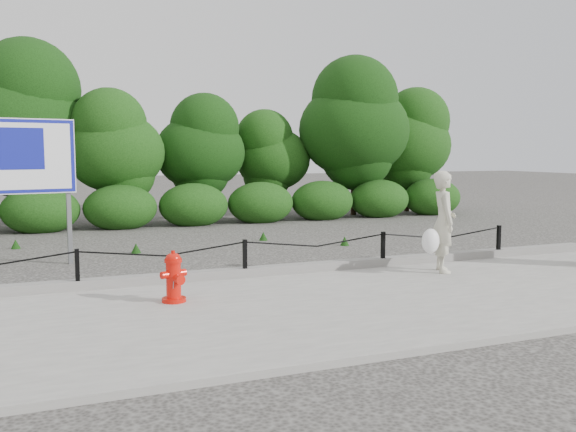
# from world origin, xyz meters

# --- Properties ---
(ground) EXTENTS (90.00, 90.00, 0.00)m
(ground) POSITION_xyz_m (0.00, 0.00, 0.00)
(ground) COLOR #2D2B28
(ground) RESTS_ON ground
(sidewalk) EXTENTS (14.00, 4.00, 0.08)m
(sidewalk) POSITION_xyz_m (0.00, -2.00, 0.04)
(sidewalk) COLOR gray
(sidewalk) RESTS_ON ground
(curb) EXTENTS (14.00, 0.22, 0.14)m
(curb) POSITION_xyz_m (0.00, 0.05, 0.15)
(curb) COLOR slate
(curb) RESTS_ON sidewalk
(chain_barrier) EXTENTS (10.06, 0.06, 0.60)m
(chain_barrier) POSITION_xyz_m (0.00, 0.00, 0.46)
(chain_barrier) COLOR black
(chain_barrier) RESTS_ON sidewalk
(treeline) EXTENTS (20.49, 4.00, 5.02)m
(treeline) POSITION_xyz_m (0.01, 8.93, 2.64)
(treeline) COLOR black
(treeline) RESTS_ON ground
(fire_hydrant) EXTENTS (0.40, 0.41, 0.68)m
(fire_hydrant) POSITION_xyz_m (-1.36, -1.17, 0.41)
(fire_hydrant) COLOR red
(fire_hydrant) RESTS_ON sidewalk
(pedestrian) EXTENTS (0.80, 0.71, 1.66)m
(pedestrian) POSITION_xyz_m (3.14, -0.80, 0.89)
(pedestrian) COLOR #BDB9A2
(pedestrian) RESTS_ON sidewalk
(advertising_sign) EXTENTS (1.63, 0.37, 2.63)m
(advertising_sign) POSITION_xyz_m (-3.17, 2.57, 1.86)
(advertising_sign) COLOR slate
(advertising_sign) RESTS_ON ground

